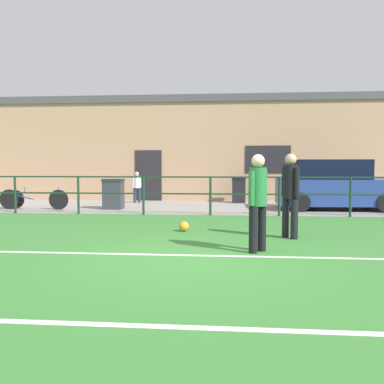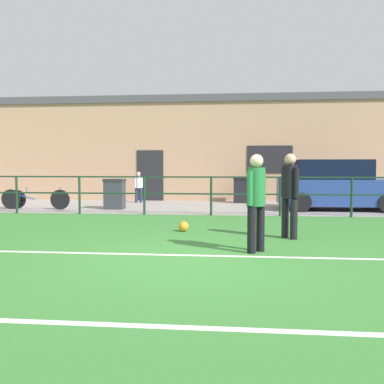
% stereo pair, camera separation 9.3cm
% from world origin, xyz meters
% --- Properties ---
extents(ground, '(60.00, 44.00, 0.04)m').
position_xyz_m(ground, '(0.00, 0.00, -0.02)').
color(ground, '#387A33').
extents(field_line_touchline, '(36.00, 0.11, 0.00)m').
position_xyz_m(field_line_touchline, '(0.00, 0.24, 0.00)').
color(field_line_touchline, white).
rests_on(field_line_touchline, ground).
extents(field_line_hash, '(36.00, 0.11, 0.00)m').
position_xyz_m(field_line_hash, '(0.00, -2.90, 0.00)').
color(field_line_hash, white).
rests_on(field_line_hash, ground).
extents(pavement_strip, '(48.00, 5.00, 0.02)m').
position_xyz_m(pavement_strip, '(0.00, 8.50, 0.01)').
color(pavement_strip, gray).
rests_on(pavement_strip, ground).
extents(perimeter_fence, '(36.07, 0.07, 1.15)m').
position_xyz_m(perimeter_fence, '(0.00, 6.00, 0.75)').
color(perimeter_fence, '#193823').
rests_on(perimeter_fence, ground).
extents(clubhouse_facade, '(28.00, 2.56, 4.36)m').
position_xyz_m(clubhouse_facade, '(-0.00, 12.20, 2.19)').
color(clubhouse_facade, tan).
rests_on(clubhouse_facade, ground).
extents(player_goalkeeper, '(0.31, 0.40, 1.70)m').
position_xyz_m(player_goalkeeper, '(1.80, 2.11, 0.97)').
color(player_goalkeeper, black).
rests_on(player_goalkeeper, ground).
extents(player_striker, '(0.33, 0.37, 1.65)m').
position_xyz_m(player_striker, '(1.07, 0.62, 0.94)').
color(player_striker, black).
rests_on(player_striker, ground).
extents(soccer_ball_spare, '(0.23, 0.23, 0.23)m').
position_xyz_m(soccer_ball_spare, '(-0.43, 2.80, 0.11)').
color(soccer_ball_spare, orange).
rests_on(soccer_ball_spare, ground).
extents(spectator_child, '(0.32, 0.21, 1.21)m').
position_xyz_m(spectator_child, '(-3.08, 9.96, 0.70)').
color(spectator_child, '#232D4C').
rests_on(spectator_child, pavement_strip).
extents(parked_car_red, '(3.82, 1.93, 1.64)m').
position_xyz_m(parked_car_red, '(4.00, 7.92, 0.79)').
color(parked_car_red, '#28428E').
rests_on(parked_car_red, pavement_strip).
extents(bicycle_parked_0, '(2.35, 0.04, 0.75)m').
position_xyz_m(bicycle_parked_0, '(-5.90, 7.02, 0.36)').
color(bicycle_parked_0, black).
rests_on(bicycle_parked_0, pavement_strip).
extents(trash_bin_0, '(0.54, 0.46, 0.98)m').
position_xyz_m(trash_bin_0, '(0.88, 10.24, 0.52)').
color(trash_bin_0, black).
rests_on(trash_bin_0, pavement_strip).
extents(trash_bin_1, '(0.66, 0.56, 1.01)m').
position_xyz_m(trash_bin_1, '(-3.31, 7.39, 0.53)').
color(trash_bin_1, '#33383D').
rests_on(trash_bin_1, pavement_strip).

